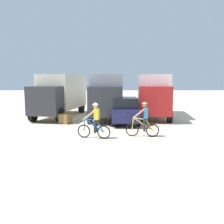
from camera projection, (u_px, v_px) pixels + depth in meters
ground_plane at (109, 146)px, 10.35m from camera, size 120.00×120.00×0.00m
box_truck_cream_rv at (60, 93)px, 18.89m from camera, size 3.46×7.05×3.35m
box_truck_grey_hauler at (106, 94)px, 18.30m from camera, size 2.54×6.81×3.35m
box_truck_avon_van at (152, 93)px, 18.84m from camera, size 3.16×6.98×3.35m
sedan_parked at (124, 110)px, 15.92m from camera, size 1.84×4.23×1.76m
cyclist_orange_shirt at (94, 122)px, 11.67m from camera, size 1.70×0.60×1.82m
cyclist_cowboy_hat at (143, 120)px, 12.05m from camera, size 1.73×0.52×1.82m
bicycle_spare at (118, 122)px, 14.33m from camera, size 1.55×0.89×0.97m
supply_crate at (64, 119)px, 15.81m from camera, size 0.91×0.88×0.66m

